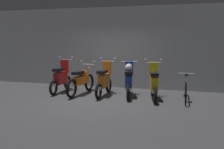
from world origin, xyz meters
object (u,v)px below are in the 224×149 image
motorbike_slot_4 (154,83)px  motorbike_slot_2 (104,80)px  motorbike_slot_3 (129,80)px  motorbike_slot_1 (81,80)px  bicycle (186,89)px  motorbike_slot_0 (61,78)px

motorbike_slot_4 → motorbike_slot_2: bearing=177.4°
motorbike_slot_2 → motorbike_slot_3: motorbike_slot_2 is taller
motorbike_slot_1 → motorbike_slot_3: (1.70, 0.06, 0.07)m
motorbike_slot_1 → motorbike_slot_3: 1.71m
motorbike_slot_1 → motorbike_slot_2: 0.85m
bicycle → motorbike_slot_2: bearing=179.7°
motorbike_slot_1 → motorbike_slot_2: (0.85, -0.00, 0.04)m
motorbike_slot_1 → motorbike_slot_3: bearing=2.1°
motorbike_slot_0 → motorbike_slot_2: same height
motorbike_slot_0 → motorbike_slot_1: (0.86, -0.15, -0.04)m
motorbike_slot_4 → bicycle: size_ratio=0.96×
motorbike_slot_0 → bicycle: (4.42, -0.16, -0.17)m
motorbike_slot_1 → motorbike_slot_4: motorbike_slot_4 is taller
motorbike_slot_4 → motorbike_slot_0: bearing=176.2°
motorbike_slot_3 → motorbike_slot_4: 0.86m
motorbike_slot_2 → motorbike_slot_1: bearing=180.0°
motorbike_slot_0 → motorbike_slot_4: (3.41, -0.23, 0.00)m
motorbike_slot_3 → motorbike_slot_4: size_ratio=1.00×
motorbike_slot_2 → motorbike_slot_3: 0.85m
motorbike_slot_1 → bicycle: (3.56, -0.01, -0.13)m
motorbike_slot_0 → bicycle: bearing=-2.1°
motorbike_slot_1 → motorbike_slot_2: size_ratio=1.16×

